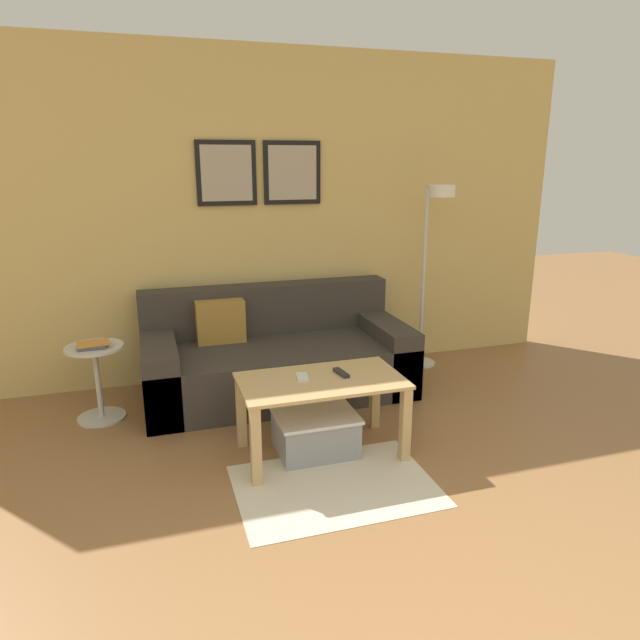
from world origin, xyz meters
name	(u,v)px	position (x,y,z in m)	size (l,w,h in m)	color
wall_back	(237,218)	(0.00, 3.62, 1.28)	(5.60, 0.09, 2.55)	#D6B76B
area_rug	(335,485)	(0.18, 1.73, 0.00)	(1.08, 0.76, 0.01)	beige
couch	(276,358)	(0.18, 3.14, 0.27)	(1.96, 0.92, 0.78)	#38332D
coffee_table	(321,394)	(0.22, 2.11, 0.38)	(0.96, 0.54, 0.48)	tan
storage_bin	(315,432)	(0.19, 2.15, 0.13)	(0.49, 0.41, 0.25)	gray
floor_lamp	(433,250)	(1.52, 3.22, 1.02)	(0.27, 0.47, 1.54)	silver
side_table	(97,375)	(-1.08, 3.02, 0.32)	(0.38, 0.38, 0.52)	silver
book_stack	(93,345)	(-1.09, 3.00, 0.54)	(0.22, 0.17, 0.03)	#4C4C51
remote_control	(341,373)	(0.36, 2.15, 0.49)	(0.04, 0.15, 0.02)	#232328
cell_phone	(302,377)	(0.12, 2.17, 0.48)	(0.07, 0.14, 0.01)	silver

